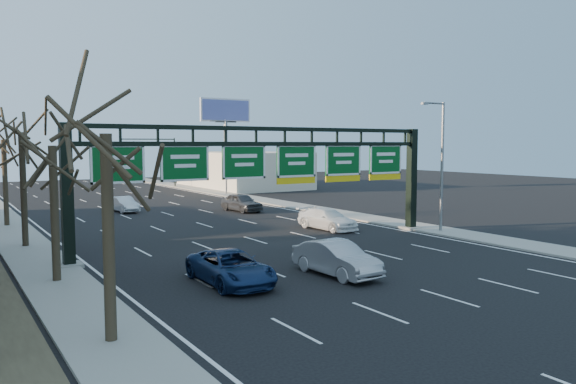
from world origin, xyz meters
TOP-DOWN VIEW (x-y plane):
  - ground at (0.00, 0.00)m, footprint 160.00×160.00m
  - sidewalk_left at (-12.80, 20.00)m, footprint 3.00×120.00m
  - sidewalk_right at (12.80, 20.00)m, footprint 3.00×120.00m
  - lane_markings at (0.00, 20.00)m, footprint 21.60×120.00m
  - sign_gantry at (0.16, 8.00)m, footprint 24.60×1.20m
  - building_right_distant at (20.00, 50.00)m, footprint 12.00×20.00m
  - tree_near at (-12.80, -4.00)m, footprint 3.60×3.60m
  - tree_gantry at (-12.80, 5.00)m, footprint 3.60×3.60m
  - tree_mid at (-12.80, 15.00)m, footprint 3.60×3.60m
  - tree_far at (-12.80, 25.00)m, footprint 3.60×3.60m
  - streetlight_near at (12.47, 6.00)m, footprint 2.15×0.22m
  - streetlight_far at (12.47, 40.00)m, footprint 2.15×0.22m
  - billboard_right at (15.00, 44.98)m, footprint 7.00×0.50m
  - traffic_signal_mast at (5.69, 55.00)m, footprint 10.16×0.54m
  - car_blue_suv at (-6.36, 0.69)m, footprint 2.51×5.33m
  - car_silver_sedan at (-1.45, -0.49)m, footprint 1.93×4.96m
  - car_white_wagon at (6.66, 11.26)m, footprint 2.61×5.31m
  - car_grey_far at (6.44, 24.24)m, footprint 2.41×5.01m
  - car_silver_distant at (-2.80, 29.47)m, footprint 1.82×4.31m

SIDE VIEW (x-z plane):
  - ground at x=0.00m, z-range 0.00..0.00m
  - lane_markings at x=0.00m, z-range 0.00..0.01m
  - sidewalk_left at x=-12.80m, z-range 0.00..0.12m
  - sidewalk_right at x=12.80m, z-range 0.00..0.12m
  - car_silver_distant at x=-2.80m, z-range 0.00..1.38m
  - car_blue_suv at x=-6.36m, z-range 0.00..1.47m
  - car_white_wagon at x=6.66m, z-range 0.00..1.49m
  - car_silver_sedan at x=-1.45m, z-range 0.00..1.61m
  - car_grey_far at x=6.44m, z-range 0.00..1.65m
  - building_right_distant at x=20.00m, z-range 0.00..5.00m
  - sign_gantry at x=0.16m, z-range 1.03..8.23m
  - streetlight_near at x=12.47m, z-range 0.58..9.58m
  - streetlight_far at x=12.47m, z-range 0.58..9.58m
  - traffic_signal_mast at x=5.69m, z-range 2.00..9.00m
  - tree_gantry at x=-12.80m, z-range 2.87..11.35m
  - tree_near at x=-12.80m, z-range 3.05..11.91m
  - tree_far at x=-12.80m, z-range 3.05..11.91m
  - tree_mid at x=-12.80m, z-range 3.23..12.47m
  - billboard_right at x=15.00m, z-range 3.06..15.06m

